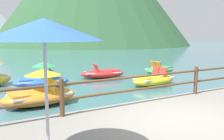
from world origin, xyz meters
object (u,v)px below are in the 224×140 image
(pedal_boat_3, at_px, (42,79))
(pedal_boat_7, at_px, (154,80))
(pedal_boat_2, at_px, (103,73))
(pedal_boat_1, at_px, (160,70))
(pedal_boat_5, at_px, (40,93))
(beach_umbrella, at_px, (44,32))

(pedal_boat_3, relative_size, pedal_boat_7, 1.07)
(pedal_boat_2, height_order, pedal_boat_3, pedal_boat_3)
(pedal_boat_1, relative_size, pedal_boat_7, 0.89)
(pedal_boat_5, distance_m, pedal_boat_7, 5.61)
(pedal_boat_5, bearing_deg, pedal_boat_2, 40.17)
(beach_umbrella, relative_size, pedal_boat_3, 0.83)
(beach_umbrella, bearing_deg, pedal_boat_3, 76.91)
(pedal_boat_3, bearing_deg, beach_umbrella, -103.09)
(beach_umbrella, xyz_separation_m, pedal_boat_2, (5.45, 8.60, -2.18))
(beach_umbrella, distance_m, pedal_boat_5, 5.37)
(pedal_boat_2, bearing_deg, pedal_boat_1, -8.04)
(pedal_boat_1, relative_size, pedal_boat_3, 0.84)
(pedal_boat_7, bearing_deg, pedal_boat_5, -173.55)
(pedal_boat_1, distance_m, pedal_boat_2, 3.81)
(beach_umbrella, height_order, pedal_boat_7, beach_umbrella)
(pedal_boat_1, height_order, pedal_boat_5, pedal_boat_5)
(pedal_boat_7, bearing_deg, beach_umbrella, -140.25)
(pedal_boat_5, height_order, pedal_boat_7, pedal_boat_5)
(pedal_boat_5, xyz_separation_m, pedal_boat_7, (5.57, 0.63, -0.13))
(pedal_boat_5, relative_size, pedal_boat_7, 1.06)
(pedal_boat_3, relative_size, pedal_boat_5, 1.01)
(pedal_boat_2, bearing_deg, pedal_boat_3, -168.72)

